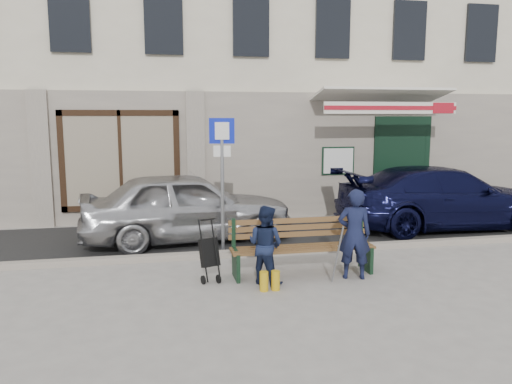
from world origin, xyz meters
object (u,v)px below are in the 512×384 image
object	(u,v)px
parking_sign	(222,164)
man	(354,234)
car_navy	(443,197)
woman	(265,245)
stroller	(209,254)
car_silver	(187,206)
bench	(300,247)

from	to	relation	value
parking_sign	man	distance (m)	2.91
car_navy	parking_sign	bearing A→B (deg)	100.89
car_navy	parking_sign	xyz separation A→B (m)	(-5.33, -1.04, 0.99)
car_navy	woman	distance (m)	5.76
man	woman	distance (m)	1.46
car_navy	stroller	bearing A→B (deg)	114.80
parking_sign	car_navy	bearing A→B (deg)	22.25
car_silver	stroller	world-z (taller)	car_silver
car_navy	car_silver	bearing A→B (deg)	90.55
car_navy	stroller	xyz separation A→B (m)	(-5.77, -2.69, -0.29)
car_silver	woman	size ratio (longest dim) A/B	3.51
car_silver	stroller	bearing A→B (deg)	177.65
parking_sign	bench	bearing A→B (deg)	-45.85
man	stroller	world-z (taller)	man
parking_sign	bench	world-z (taller)	parking_sign
car_silver	stroller	xyz separation A→B (m)	(0.18, -2.61, -0.31)
parking_sign	man	world-z (taller)	parking_sign
bench	stroller	size ratio (longest dim) A/B	2.46
stroller	parking_sign	bearing A→B (deg)	55.21
parking_sign	woman	size ratio (longest dim) A/B	2.07
parking_sign	bench	size ratio (longest dim) A/B	1.07
car_silver	parking_sign	distance (m)	1.50
bench	stroller	bearing A→B (deg)	-179.87
car_silver	bench	bearing A→B (deg)	-153.41
bench	man	world-z (taller)	man
woman	bench	bearing A→B (deg)	-110.10
car_navy	stroller	distance (m)	6.37
car_navy	stroller	size ratio (longest dim) A/B	5.11
car_silver	woman	bearing A→B (deg)	-166.85
bench	stroller	world-z (taller)	bench
bench	stroller	xyz separation A→B (m)	(-1.50, -0.00, -0.03)
woman	man	bearing A→B (deg)	-137.84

